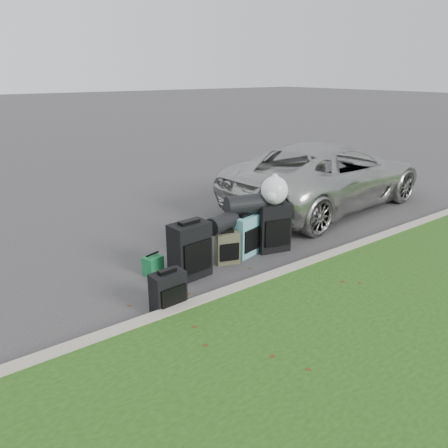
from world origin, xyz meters
TOP-DOWN VIEW (x-y plane):
  - ground at (0.00, 0.00)m, footprint 120.00×120.00m
  - curb at (0.00, -1.00)m, footprint 120.00×0.18m
  - suv at (3.43, 1.13)m, footprint 5.27×2.82m
  - suitcase_small_black at (-1.71, -0.79)m, footprint 0.44×0.26m
  - suitcase_large_black_left at (-0.95, -0.11)m, footprint 0.60×0.39m
  - suitcase_olive at (-0.22, -0.04)m, footprint 0.42×0.33m
  - suitcase_teal at (0.20, 0.03)m, footprint 0.52×0.38m
  - suitcase_large_black_right at (0.70, -0.09)m, footprint 0.61×0.45m
  - tote_green at (-1.36, 0.26)m, footprint 0.30×0.27m
  - tote_navy at (-0.53, 0.37)m, footprint 0.30×0.25m
  - duffel_left at (-0.25, 0.05)m, footprint 0.57×0.39m
  - duffel_right at (0.24, 0.13)m, footprint 0.64×0.47m
  - trash_bag at (0.71, -0.08)m, footprint 0.45×0.45m

SIDE VIEW (x-z plane):
  - ground at x=0.00m, z-range 0.00..0.00m
  - curb at x=0.00m, z-range 0.00..0.15m
  - tote_navy at x=-0.53m, z-range 0.00..0.28m
  - tote_green at x=-1.36m, z-range 0.00..0.29m
  - suitcase_olive at x=-0.22m, z-range 0.00..0.50m
  - suitcase_small_black at x=-1.71m, z-range 0.00..0.53m
  - suitcase_teal at x=0.20m, z-range 0.00..0.67m
  - suitcase_large_black_right at x=0.70m, z-range 0.00..0.81m
  - suitcase_large_black_left at x=-0.95m, z-range 0.00..0.82m
  - duffel_left at x=-0.25m, z-range 0.50..0.78m
  - suv at x=3.43m, z-range 0.00..1.41m
  - duffel_right at x=0.24m, z-range 0.67..0.99m
  - trash_bag at x=0.71m, z-range 0.81..1.26m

